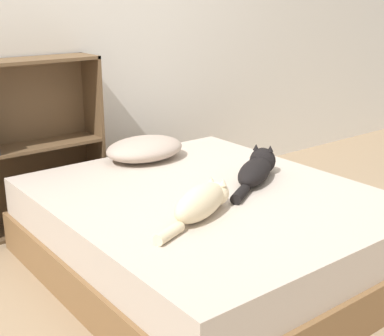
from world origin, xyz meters
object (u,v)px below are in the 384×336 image
(bed, at_px, (208,231))
(cat_light, at_px, (202,202))
(cat_dark, at_px, (257,169))
(bookshelf, at_px, (20,144))
(pillow, at_px, (145,149))

(bed, height_order, cat_light, cat_light)
(cat_light, height_order, cat_dark, cat_dark)
(cat_light, height_order, bookshelf, bookshelf)
(bed, height_order, bookshelf, bookshelf)
(cat_dark, bearing_deg, pillow, 80.64)
(cat_dark, bearing_deg, bookshelf, 97.31)
(cat_light, bearing_deg, bookshelf, 82.86)
(bed, bearing_deg, cat_dark, -1.89)
(bed, xyz_separation_m, cat_light, (-0.23, -0.23, 0.30))
(bed, xyz_separation_m, pillow, (0.06, 0.70, 0.29))
(bed, distance_m, cat_dark, 0.44)
(pillow, bearing_deg, bed, -95.10)
(cat_dark, xyz_separation_m, bookshelf, (-0.90, 1.15, 0.05))
(bookshelf, bearing_deg, cat_dark, -52.07)
(bed, height_order, pillow, pillow)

